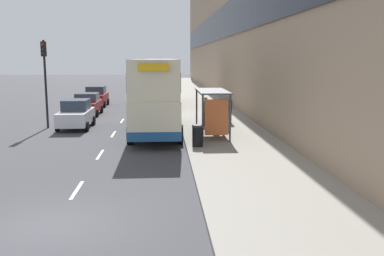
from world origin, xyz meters
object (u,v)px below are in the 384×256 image
car_1 (76,114)px  pedestrian_2 (206,111)px  traffic_light_far_kerb (45,70)px  car_2 (96,96)px  double_decker_bus_ahead (160,81)px  car_0 (87,104)px  pedestrian_at_shelter (230,109)px  litter_bin (198,136)px  double_decker_bus_near (156,95)px  bus_shelter (216,104)px  pedestrian_1 (219,113)px

car_1 → pedestrian_2: (8.15, -0.42, 0.19)m
pedestrian_2 → traffic_light_far_kerb: (-9.98, 0.59, 2.58)m
car_2 → pedestrian_2: size_ratio=2.18×
double_decker_bus_ahead → car_0: size_ratio=2.85×
car_2 → traffic_light_far_kerb: bearing=84.9°
car_2 → pedestrian_at_shelter: pedestrian_at_shelter is taller
car_0 → car_2: size_ratio=1.02×
litter_bin → car_1: bearing=136.2°
car_0 → double_decker_bus_near: bearing=121.9°
pedestrian_at_shelter → litter_bin: 7.99m
bus_shelter → pedestrian_1: 3.37m
double_decker_bus_near → pedestrian_1: size_ratio=5.97×
car_0 → traffic_light_far_kerb: 7.06m
double_decker_bus_ahead → litter_bin: 20.04m
litter_bin → pedestrian_1: bearing=73.2°
bus_shelter → pedestrian_at_shelter: bus_shelter is taller
double_decker_bus_near → pedestrian_1: (3.87, 1.41, -1.27)m
traffic_light_far_kerb → car_0: bearing=77.6°
double_decker_bus_ahead → pedestrian_1: bearing=-75.1°
double_decker_bus_ahead → traffic_light_far_kerb: traffic_light_far_kerb is taller
bus_shelter → traffic_light_far_kerb: (-10.17, 4.27, 1.78)m
double_decker_bus_near → traffic_light_far_kerb: size_ratio=1.87×
car_1 → double_decker_bus_near: bearing=155.5°
car_0 → pedestrian_1: (9.35, -7.38, 0.17)m
car_2 → traffic_light_far_kerb: size_ratio=0.73×
car_0 → bus_shelter: bearing=129.7°
pedestrian_1 → litter_bin: bearing=-106.8°
pedestrian_at_shelter → pedestrian_1: pedestrian_at_shelter is taller
bus_shelter → double_decker_bus_near: 3.77m
pedestrian_at_shelter → litter_bin: pedestrian_at_shelter is taller
double_decker_bus_near → car_1: size_ratio=2.52×
bus_shelter → pedestrian_2: bearing=93.1°
pedestrian_at_shelter → pedestrian_2: pedestrian_2 is taller
double_decker_bus_near → pedestrian_2: (3.10, 1.88, -1.21)m
car_0 → pedestrian_1: 11.91m
car_1 → car_0: bearing=-86.2°
pedestrian_1 → car_2: bearing=125.2°
car_0 → traffic_light_far_kerb: size_ratio=0.74×
bus_shelter → pedestrian_at_shelter: bearing=72.6°
double_decker_bus_near → car_0: size_ratio=2.52×
pedestrian_1 → traffic_light_far_kerb: size_ratio=0.31×
double_decker_bus_ahead → pedestrian_2: bearing=-77.6°
pedestrian_at_shelter → double_decker_bus_ahead: bearing=110.6°
double_decker_bus_ahead → car_1: bearing=-111.7°
double_decker_bus_ahead → traffic_light_far_kerb: size_ratio=2.11×
car_2 → litter_bin: bearing=111.8°
double_decker_bus_near → pedestrian_1: double_decker_bus_near is taller
car_0 → pedestrian_at_shelter: 11.81m
bus_shelter → pedestrian_at_shelter: (1.49, 4.76, -0.85)m
bus_shelter → double_decker_bus_ahead: 17.42m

